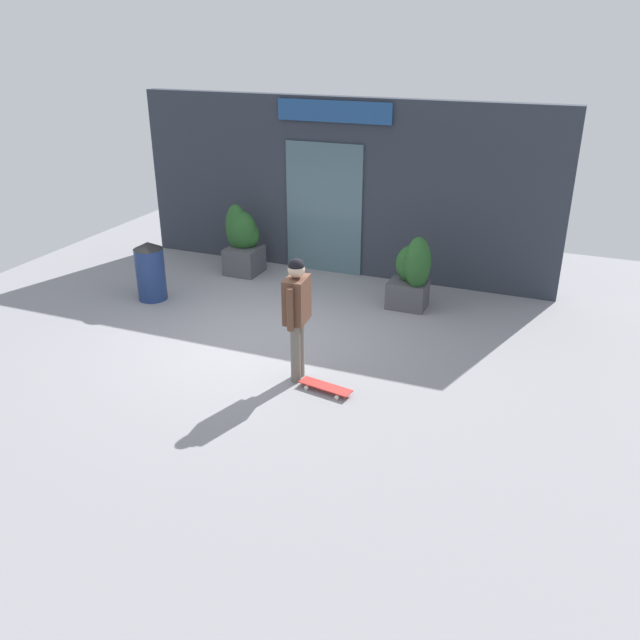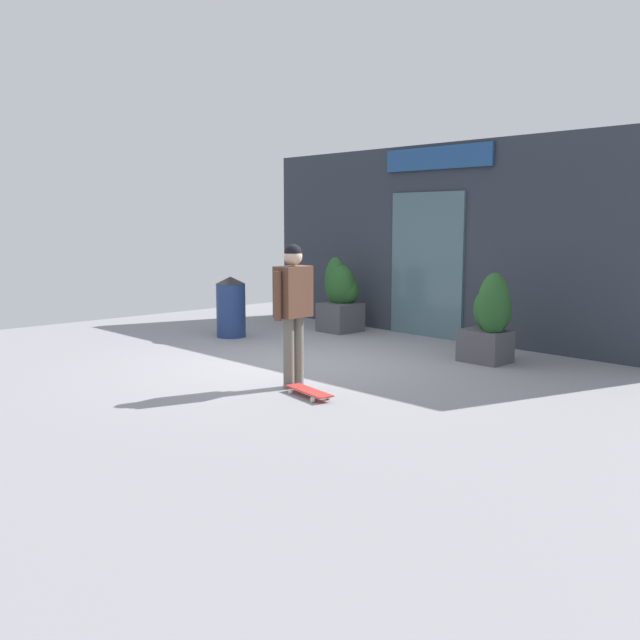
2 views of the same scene
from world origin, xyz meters
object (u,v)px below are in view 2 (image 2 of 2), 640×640
object	(u,v)px
skateboarder	(293,300)
trash_bin	(231,307)
planter_box_right	(491,319)
planter_box_left	(341,295)
skateboard	(309,391)

from	to	relation	value
skateboarder	trash_bin	bearing A→B (deg)	150.11
planter_box_right	skateboarder	bearing A→B (deg)	-104.60
planter_box_left	trash_bin	bearing A→B (deg)	-114.11
skateboarder	planter_box_right	distance (m)	3.09
skateboard	planter_box_right	size ratio (longest dim) A/B	0.59
skateboard	planter_box_left	xyz separation A→B (m)	(-3.15, 3.63, 0.58)
planter_box_left	planter_box_right	world-z (taller)	planter_box_left
skateboarder	planter_box_left	size ratio (longest dim) A/B	1.28
skateboard	planter_box_right	distance (m)	3.20
planter_box_right	trash_bin	distance (m)	4.46
skateboarder	skateboard	world-z (taller)	skateboarder
planter_box_left	planter_box_right	distance (m)	3.48
planter_box_right	trash_bin	world-z (taller)	planter_box_right
skateboarder	skateboard	xyz separation A→B (m)	(0.47, -0.18, -0.98)
skateboard	trash_bin	size ratio (longest dim) A/B	0.73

